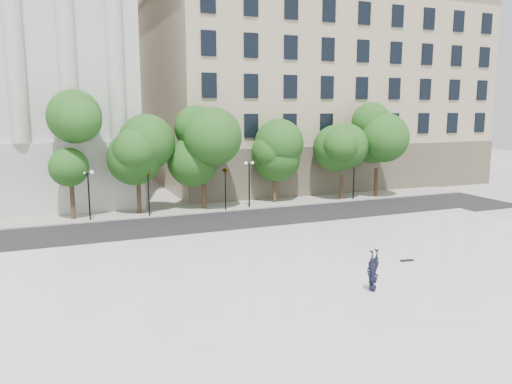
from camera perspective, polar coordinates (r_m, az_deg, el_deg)
ground at (r=21.48m, az=5.47°, el=-14.33°), size 160.00×160.00×0.00m
plaza at (r=23.88m, az=2.07°, el=-11.19°), size 44.00×22.00×0.45m
street at (r=37.54m, az=-7.43°, el=-3.90°), size 60.00×8.00×0.02m
far_sidewalk at (r=43.22m, az=-9.48°, el=-2.10°), size 60.00×4.00×0.12m
building_east at (r=63.45m, az=5.29°, el=11.71°), size 36.00×26.15×23.00m
traffic_light_west at (r=40.54m, az=-12.26°, el=2.28°), size 0.50×1.80×4.22m
traffic_light_east at (r=42.14m, az=-3.54°, el=2.79°), size 0.56×1.88×4.25m
person_lying at (r=23.71m, az=13.17°, el=-10.35°), size 1.12×2.05×0.53m
skateboard at (r=28.66m, az=16.85°, el=-7.49°), size 0.77×0.30×0.08m
street_trees at (r=42.89m, az=-4.92°, el=4.79°), size 44.44×5.05×7.79m
lamp_posts at (r=41.32m, az=-9.69°, el=1.27°), size 36.14×0.28×4.20m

